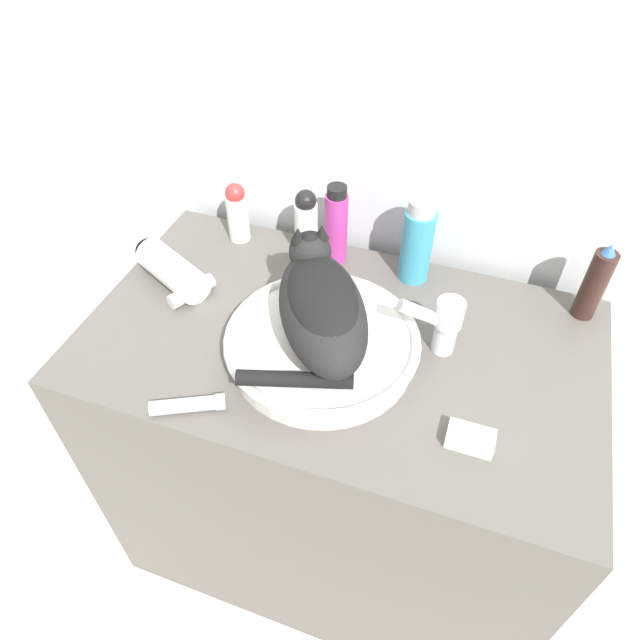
{
  "coord_description": "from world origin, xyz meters",
  "views": [
    {
      "loc": [
        0.22,
        -0.45,
        1.68
      ],
      "look_at": [
        -0.02,
        0.24,
        0.95
      ],
      "focal_mm": 32.0,
      "sensor_mm": 36.0,
      "label": 1
    }
  ],
  "objects_px": {
    "lotion_bottle_white": "(306,223)",
    "hair_dryer": "(174,272)",
    "deodorant_stick": "(237,212)",
    "faucet": "(443,323)",
    "hairspray_can_black": "(595,284)",
    "soap_bar": "(470,439)",
    "mouthwash_bottle": "(417,242)",
    "cream_tube": "(189,405)",
    "shampoo_bottle_tall": "(336,226)",
    "cat": "(321,304)"
  },
  "relations": [
    {
      "from": "faucet",
      "to": "cream_tube",
      "type": "bearing_deg",
      "value": 13.8
    },
    {
      "from": "cat",
      "to": "soap_bar",
      "type": "relative_size",
      "value": 4.34
    },
    {
      "from": "shampoo_bottle_tall",
      "to": "cat",
      "type": "bearing_deg",
      "value": -77.22
    },
    {
      "from": "mouthwash_bottle",
      "to": "hair_dryer",
      "type": "distance_m",
      "value": 0.53
    },
    {
      "from": "soap_bar",
      "to": "cream_tube",
      "type": "bearing_deg",
      "value": -168.57
    },
    {
      "from": "cat",
      "to": "shampoo_bottle_tall",
      "type": "relative_size",
      "value": 1.81
    },
    {
      "from": "cat",
      "to": "deodorant_stick",
      "type": "bearing_deg",
      "value": 17.06
    },
    {
      "from": "shampoo_bottle_tall",
      "to": "mouthwash_bottle",
      "type": "bearing_deg",
      "value": -0.0
    },
    {
      "from": "mouthwash_bottle",
      "to": "soap_bar",
      "type": "bearing_deg",
      "value": -64.32
    },
    {
      "from": "cream_tube",
      "to": "hair_dryer",
      "type": "bearing_deg",
      "value": 123.79
    },
    {
      "from": "deodorant_stick",
      "to": "hair_dryer",
      "type": "relative_size",
      "value": 0.71
    },
    {
      "from": "faucet",
      "to": "shampoo_bottle_tall",
      "type": "distance_m",
      "value": 0.34
    },
    {
      "from": "mouthwash_bottle",
      "to": "lotion_bottle_white",
      "type": "distance_m",
      "value": 0.25
    },
    {
      "from": "shampoo_bottle_tall",
      "to": "faucet",
      "type": "bearing_deg",
      "value": -35.65
    },
    {
      "from": "cat",
      "to": "soap_bar",
      "type": "distance_m",
      "value": 0.35
    },
    {
      "from": "cream_tube",
      "to": "faucet",
      "type": "bearing_deg",
      "value": 37.06
    },
    {
      "from": "cream_tube",
      "to": "hair_dryer",
      "type": "relative_size",
      "value": 0.63
    },
    {
      "from": "lotion_bottle_white",
      "to": "faucet",
      "type": "bearing_deg",
      "value": -29.76
    },
    {
      "from": "faucet",
      "to": "deodorant_stick",
      "type": "height_order",
      "value": "deodorant_stick"
    },
    {
      "from": "hairspray_can_black",
      "to": "soap_bar",
      "type": "bearing_deg",
      "value": -113.4
    },
    {
      "from": "faucet",
      "to": "lotion_bottle_white",
      "type": "height_order",
      "value": "lotion_bottle_white"
    },
    {
      "from": "mouthwash_bottle",
      "to": "hairspray_can_black",
      "type": "distance_m",
      "value": 0.36
    },
    {
      "from": "hair_dryer",
      "to": "lotion_bottle_white",
      "type": "bearing_deg",
      "value": -113.52
    },
    {
      "from": "shampoo_bottle_tall",
      "to": "hairspray_can_black",
      "type": "relative_size",
      "value": 1.07
    },
    {
      "from": "cream_tube",
      "to": "mouthwash_bottle",
      "type": "bearing_deg",
      "value": 59.49
    },
    {
      "from": "cat",
      "to": "mouthwash_bottle",
      "type": "xyz_separation_m",
      "value": [
        0.12,
        0.28,
        -0.03
      ]
    },
    {
      "from": "hair_dryer",
      "to": "soap_bar",
      "type": "relative_size",
      "value": 2.59
    },
    {
      "from": "deodorant_stick",
      "to": "cream_tube",
      "type": "relative_size",
      "value": 1.12
    },
    {
      "from": "faucet",
      "to": "deodorant_stick",
      "type": "distance_m",
      "value": 0.56
    },
    {
      "from": "shampoo_bottle_tall",
      "to": "mouthwash_bottle",
      "type": "relative_size",
      "value": 0.97
    },
    {
      "from": "mouthwash_bottle",
      "to": "cream_tube",
      "type": "bearing_deg",
      "value": -120.51
    },
    {
      "from": "deodorant_stick",
      "to": "mouthwash_bottle",
      "type": "height_order",
      "value": "mouthwash_bottle"
    },
    {
      "from": "cat",
      "to": "faucet",
      "type": "bearing_deg",
      "value": -98.93
    },
    {
      "from": "shampoo_bottle_tall",
      "to": "hairspray_can_black",
      "type": "height_order",
      "value": "shampoo_bottle_tall"
    },
    {
      "from": "lotion_bottle_white",
      "to": "soap_bar",
      "type": "xyz_separation_m",
      "value": [
        0.44,
        -0.39,
        -0.07
      ]
    },
    {
      "from": "cream_tube",
      "to": "deodorant_stick",
      "type": "bearing_deg",
      "value": 105.22
    },
    {
      "from": "deodorant_stick",
      "to": "lotion_bottle_white",
      "type": "xyz_separation_m",
      "value": [
        0.17,
        0.0,
        0.01
      ]
    },
    {
      "from": "deodorant_stick",
      "to": "faucet",
      "type": "bearing_deg",
      "value": -20.98
    },
    {
      "from": "shampoo_bottle_tall",
      "to": "lotion_bottle_white",
      "type": "distance_m",
      "value": 0.07
    },
    {
      "from": "soap_bar",
      "to": "faucet",
      "type": "bearing_deg",
      "value": 115.45
    },
    {
      "from": "mouthwash_bottle",
      "to": "hairspray_can_black",
      "type": "height_order",
      "value": "mouthwash_bottle"
    },
    {
      "from": "faucet",
      "to": "soap_bar",
      "type": "bearing_deg",
      "value": 92.18
    },
    {
      "from": "hairspray_can_black",
      "to": "soap_bar",
      "type": "xyz_separation_m",
      "value": [
        -0.17,
        -0.39,
        -0.07
      ]
    },
    {
      "from": "cat",
      "to": "hairspray_can_black",
      "type": "bearing_deg",
      "value": -89.58
    },
    {
      "from": "hair_dryer",
      "to": "deodorant_stick",
      "type": "bearing_deg",
      "value": -81.27
    },
    {
      "from": "lotion_bottle_white",
      "to": "hair_dryer",
      "type": "xyz_separation_m",
      "value": [
        -0.23,
        -0.2,
        -0.05
      ]
    },
    {
      "from": "deodorant_stick",
      "to": "lotion_bottle_white",
      "type": "bearing_deg",
      "value": 0.0
    },
    {
      "from": "cat",
      "to": "faucet",
      "type": "height_order",
      "value": "cat"
    },
    {
      "from": "cream_tube",
      "to": "cat",
      "type": "bearing_deg",
      "value": 50.41
    },
    {
      "from": "cat",
      "to": "hair_dryer",
      "type": "relative_size",
      "value": 1.67
    }
  ]
}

